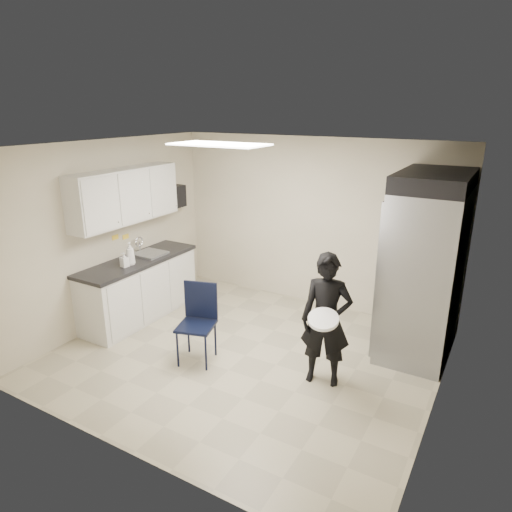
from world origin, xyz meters
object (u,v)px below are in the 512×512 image
Objects in this scene: folding_chair at (196,326)px; man_tuxedo at (326,320)px; commercial_fridge at (424,273)px; lower_counter at (140,290)px.

man_tuxedo is (1.52, 0.38, 0.29)m from folding_chair.
commercial_fridge reaches higher than folding_chair.
man_tuxedo is at bearing -2.33° from folding_chair.
folding_chair is 1.59m from man_tuxedo.
folding_chair is (1.50, -0.60, 0.05)m from lower_counter.
lower_counter is 1.24× the size of man_tuxedo.
lower_counter is at bearing 141.55° from folding_chair.
man_tuxedo reaches higher than folding_chair.
lower_counter is 3.04m from man_tuxedo.
lower_counter is 1.61m from folding_chair.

